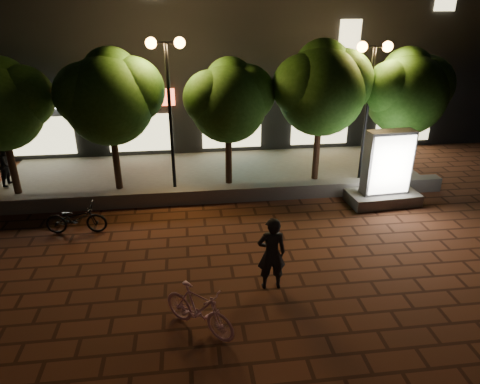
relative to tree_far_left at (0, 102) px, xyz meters
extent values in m
plane|color=#572C1B|center=(6.95, -5.46, -3.29)|extent=(80.00, 80.00, 0.00)
cube|color=slate|center=(6.95, -1.46, -3.04)|extent=(16.00, 0.45, 0.50)
cube|color=slate|center=(6.95, 1.04, -3.25)|extent=(16.00, 5.00, 0.08)
cube|color=black|center=(6.95, 7.54, 1.71)|extent=(28.00, 8.00, 10.00)
cube|color=white|center=(-0.05, 3.48, -0.69)|extent=(3.20, 0.12, 0.70)
cube|color=beige|center=(-0.05, 3.48, -2.19)|extent=(2.60, 0.10, 1.60)
cube|color=#E44925|center=(3.95, 3.48, -0.69)|extent=(3.20, 0.12, 0.70)
cube|color=beige|center=(3.95, 3.48, -2.19)|extent=(2.60, 0.10, 1.60)
cube|color=#58DAF2|center=(7.95, 3.48, -0.69)|extent=(3.20, 0.12, 0.70)
cube|color=beige|center=(7.95, 3.48, -2.19)|extent=(2.60, 0.10, 1.60)
cube|color=orange|center=(11.95, 3.48, -0.69)|extent=(3.20, 0.12, 0.70)
cube|color=beige|center=(11.95, 3.48, -2.19)|extent=(2.60, 0.10, 1.60)
cube|color=white|center=(15.95, 3.48, -0.69)|extent=(3.20, 0.12, 0.70)
cube|color=beige|center=(15.95, 3.48, -2.19)|extent=(2.60, 0.10, 1.60)
cube|color=beige|center=(12.95, 3.48, 1.71)|extent=(0.90, 0.10, 1.20)
cylinder|color=#311C13|center=(-0.05, -0.06, -2.09)|extent=(0.24, 0.24, 2.25)
sphere|color=#2A5819|center=(0.65, 0.14, 0.11)|extent=(2.10, 2.10, 2.10)
sphere|color=#2A5819|center=(0.05, 0.29, 0.51)|extent=(1.82, 1.82, 1.82)
cylinder|color=#311C13|center=(3.45, -0.06, -2.04)|extent=(0.24, 0.24, 2.34)
sphere|color=#2A5819|center=(3.45, -0.06, -0.05)|extent=(3.00, 3.00, 3.00)
sphere|color=#2A5819|center=(4.20, 0.14, 0.25)|extent=(2.25, 2.25, 2.25)
sphere|color=#2A5819|center=(2.77, -0.21, 0.20)|extent=(2.10, 2.10, 2.10)
sphere|color=#2A5819|center=(3.55, 0.29, 0.70)|extent=(1.95, 1.95, 1.95)
cylinder|color=#311C13|center=(7.45, -0.06, -2.11)|extent=(0.24, 0.24, 2.21)
sphere|color=#2A5819|center=(7.45, -0.06, -0.26)|extent=(2.70, 2.70, 2.70)
sphere|color=#2A5819|center=(8.12, 0.14, 0.04)|extent=(2.03, 2.03, 2.02)
sphere|color=#2A5819|center=(6.84, -0.21, -0.01)|extent=(1.89, 1.89, 1.89)
sphere|color=#2A5819|center=(7.55, 0.29, 0.41)|extent=(1.76, 1.76, 1.76)
cylinder|color=#311C13|center=(10.75, -0.06, -2.00)|extent=(0.24, 0.24, 2.43)
sphere|color=#2A5819|center=(10.75, -0.06, 0.07)|extent=(3.10, 3.10, 3.10)
sphere|color=#2A5819|center=(11.52, 0.14, 0.37)|extent=(2.33, 2.33, 2.33)
sphere|color=#2A5819|center=(10.05, -0.21, 0.32)|extent=(2.17, 2.17, 2.17)
sphere|color=#2A5819|center=(10.85, 0.29, 0.85)|extent=(2.01, 2.02, 2.02)
cylinder|color=#311C13|center=(13.95, -0.06, -2.06)|extent=(0.24, 0.24, 2.29)
sphere|color=#2A5819|center=(13.95, -0.06, -0.12)|extent=(2.90, 2.90, 2.90)
sphere|color=#2A5819|center=(14.67, 0.14, 0.18)|extent=(2.18, 2.17, 2.17)
sphere|color=#2A5819|center=(13.30, -0.21, 0.13)|extent=(2.03, 2.03, 2.03)
sphere|color=#2A5819|center=(14.05, 0.29, 0.61)|extent=(1.89, 1.88, 1.88)
cylinder|color=black|center=(5.45, -0.26, -0.71)|extent=(0.12, 0.12, 5.00)
cylinder|color=black|center=(5.45, -0.26, 1.79)|extent=(0.90, 0.08, 0.08)
sphere|color=#FF9C3F|center=(5.00, -0.26, 1.79)|extent=(0.36, 0.36, 0.36)
sphere|color=#FF9C3F|center=(5.90, -0.26, 1.79)|extent=(0.36, 0.36, 0.36)
cylinder|color=black|center=(12.45, -0.26, -0.81)|extent=(0.12, 0.12, 4.80)
cylinder|color=black|center=(12.45, -0.26, 1.59)|extent=(0.90, 0.08, 0.08)
sphere|color=#FF9C3F|center=(12.00, -0.26, 1.59)|extent=(0.36, 0.36, 0.36)
sphere|color=#FF9C3F|center=(12.90, -0.26, 1.59)|extent=(0.36, 0.36, 0.36)
cube|color=slate|center=(12.46, -2.32, -3.10)|extent=(2.42, 1.34, 0.39)
cube|color=#4C4C51|center=(12.46, -2.32, -1.83)|extent=(1.60, 0.65, 2.15)
cube|color=white|center=(12.48, -2.61, -1.83)|extent=(1.41, 0.14, 1.95)
cube|color=white|center=(12.44, -2.04, -1.83)|extent=(1.41, 0.14, 1.95)
imported|color=#BC7C95|center=(6.04, -7.75, -2.76)|extent=(1.66, 1.58, 1.07)
imported|color=black|center=(7.80, -6.47, -2.36)|extent=(0.69, 0.46, 1.86)
imported|color=black|center=(2.62, -3.14, -2.83)|extent=(1.79, 0.70, 0.92)
imported|color=black|center=(-0.55, 0.77, -2.43)|extent=(0.72, 0.86, 1.55)
camera|label=1|loc=(5.99, -14.88, 3.04)|focal=32.27mm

